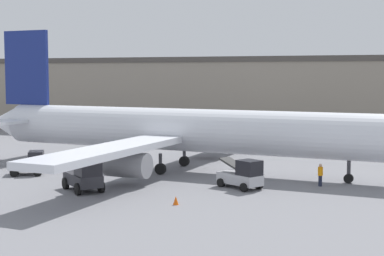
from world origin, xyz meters
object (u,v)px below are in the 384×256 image
(baggage_tug, at_px, (30,164))
(belt_loader_truck, at_px, (242,175))
(ground_crew_worker, at_px, (320,174))
(safety_cone_near, at_px, (176,200))
(pushback_tug, at_px, (85,176))
(airplane, at_px, (180,130))

(baggage_tug, distance_m, belt_loader_truck, 17.68)
(ground_crew_worker, height_order, safety_cone_near, ground_crew_worker)
(belt_loader_truck, distance_m, pushback_tug, 11.06)
(ground_crew_worker, height_order, baggage_tug, baggage_tug)
(ground_crew_worker, bearing_deg, belt_loader_truck, -164.42)
(airplane, height_order, ground_crew_worker, airplane)
(baggage_tug, relative_size, belt_loader_truck, 0.88)
(airplane, distance_m, safety_cone_near, 13.32)
(ground_crew_worker, height_order, belt_loader_truck, belt_loader_truck)
(belt_loader_truck, distance_m, safety_cone_near, 6.97)
(belt_loader_truck, bearing_deg, pushback_tug, -124.69)
(belt_loader_truck, bearing_deg, safety_cone_near, -81.67)
(baggage_tug, distance_m, pushback_tug, 8.96)
(belt_loader_truck, relative_size, safety_cone_near, 6.61)
(belt_loader_truck, bearing_deg, airplane, 170.28)
(airplane, height_order, pushback_tug, airplane)
(belt_loader_truck, height_order, safety_cone_near, belt_loader_truck)
(safety_cone_near, bearing_deg, baggage_tug, 156.74)
(pushback_tug, distance_m, safety_cone_near, 7.68)
(belt_loader_truck, xyz_separation_m, pushback_tug, (-10.04, -4.63, 0.10))
(safety_cone_near, bearing_deg, airplane, 109.09)
(airplane, bearing_deg, baggage_tug, -147.07)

